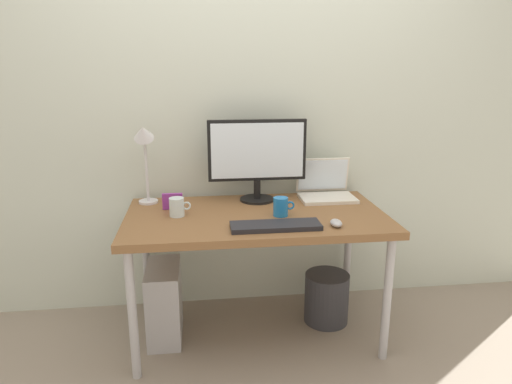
{
  "coord_description": "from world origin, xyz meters",
  "views": [
    {
      "loc": [
        -0.29,
        -2.34,
        1.48
      ],
      "look_at": [
        0.0,
        0.0,
        0.84
      ],
      "focal_mm": 32.51,
      "sensor_mm": 36.0,
      "label": 1
    }
  ],
  "objects_px": {
    "desk_lamp": "(144,145)",
    "photo_frame": "(173,201)",
    "monitor": "(257,155)",
    "keyboard": "(276,226)",
    "wastebasket": "(327,298)",
    "coffee_mug": "(281,207)",
    "laptop": "(325,188)",
    "desk": "(256,224)",
    "computer_tower": "(164,302)",
    "glass_cup": "(177,207)",
    "mouse": "(336,223)"
  },
  "relations": [
    {
      "from": "desk_lamp",
      "to": "glass_cup",
      "type": "bearing_deg",
      "value": -53.36
    },
    {
      "from": "desk_lamp",
      "to": "keyboard",
      "type": "bearing_deg",
      "value": -36.52
    },
    {
      "from": "keyboard",
      "to": "photo_frame",
      "type": "distance_m",
      "value": 0.63
    },
    {
      "from": "glass_cup",
      "to": "computer_tower",
      "type": "relative_size",
      "value": 0.27
    },
    {
      "from": "desk",
      "to": "desk_lamp",
      "type": "xyz_separation_m",
      "value": [
        -0.59,
        0.25,
        0.4
      ]
    },
    {
      "from": "laptop",
      "to": "coffee_mug",
      "type": "xyz_separation_m",
      "value": [
        -0.33,
        -0.31,
        -0.01
      ]
    },
    {
      "from": "monitor",
      "to": "wastebasket",
      "type": "relative_size",
      "value": 1.88
    },
    {
      "from": "desk_lamp",
      "to": "mouse",
      "type": "relative_size",
      "value": 5.29
    },
    {
      "from": "mouse",
      "to": "coffee_mug",
      "type": "xyz_separation_m",
      "value": [
        -0.24,
        0.2,
        0.03
      ]
    },
    {
      "from": "desk_lamp",
      "to": "mouse",
      "type": "distance_m",
      "value": 1.13
    },
    {
      "from": "keyboard",
      "to": "photo_frame",
      "type": "relative_size",
      "value": 4.0
    },
    {
      "from": "photo_frame",
      "to": "monitor",
      "type": "bearing_deg",
      "value": 13.97
    },
    {
      "from": "glass_cup",
      "to": "computer_tower",
      "type": "distance_m",
      "value": 0.57
    },
    {
      "from": "photo_frame",
      "to": "wastebasket",
      "type": "height_order",
      "value": "photo_frame"
    },
    {
      "from": "monitor",
      "to": "keyboard",
      "type": "distance_m",
      "value": 0.55
    },
    {
      "from": "mouse",
      "to": "wastebasket",
      "type": "bearing_deg",
      "value": 78.54
    },
    {
      "from": "desk",
      "to": "computer_tower",
      "type": "distance_m",
      "value": 0.68
    },
    {
      "from": "monitor",
      "to": "photo_frame",
      "type": "bearing_deg",
      "value": -166.03
    },
    {
      "from": "wastebasket",
      "to": "laptop",
      "type": "bearing_deg",
      "value": 84.3
    },
    {
      "from": "mouse",
      "to": "desk",
      "type": "bearing_deg",
      "value": 145.67
    },
    {
      "from": "monitor",
      "to": "glass_cup",
      "type": "height_order",
      "value": "monitor"
    },
    {
      "from": "desk",
      "to": "monitor",
      "type": "bearing_deg",
      "value": 81.26
    },
    {
      "from": "monitor",
      "to": "wastebasket",
      "type": "bearing_deg",
      "value": -23.36
    },
    {
      "from": "laptop",
      "to": "glass_cup",
      "type": "height_order",
      "value": "laptop"
    },
    {
      "from": "glass_cup",
      "to": "photo_frame",
      "type": "relative_size",
      "value": 1.03
    },
    {
      "from": "desk",
      "to": "laptop",
      "type": "relative_size",
      "value": 4.32
    },
    {
      "from": "monitor",
      "to": "desk_lamp",
      "type": "relative_size",
      "value": 1.18
    },
    {
      "from": "keyboard",
      "to": "coffee_mug",
      "type": "relative_size",
      "value": 3.89
    },
    {
      "from": "laptop",
      "to": "photo_frame",
      "type": "height_order",
      "value": "laptop"
    },
    {
      "from": "desk",
      "to": "mouse",
      "type": "bearing_deg",
      "value": -34.33
    },
    {
      "from": "laptop",
      "to": "coffee_mug",
      "type": "relative_size",
      "value": 2.83
    },
    {
      "from": "desk",
      "to": "wastebasket",
      "type": "height_order",
      "value": "desk"
    },
    {
      "from": "laptop",
      "to": "photo_frame",
      "type": "bearing_deg",
      "value": -171.45
    },
    {
      "from": "coffee_mug",
      "to": "photo_frame",
      "type": "distance_m",
      "value": 0.6
    },
    {
      "from": "desk_lamp",
      "to": "photo_frame",
      "type": "height_order",
      "value": "desk_lamp"
    },
    {
      "from": "keyboard",
      "to": "glass_cup",
      "type": "xyz_separation_m",
      "value": [
        -0.48,
        0.25,
        0.04
      ]
    },
    {
      "from": "laptop",
      "to": "photo_frame",
      "type": "distance_m",
      "value": 0.91
    },
    {
      "from": "desk",
      "to": "laptop",
      "type": "xyz_separation_m",
      "value": [
        0.45,
        0.26,
        0.12
      ]
    },
    {
      "from": "desk_lamp",
      "to": "glass_cup",
      "type": "relative_size",
      "value": 4.19
    },
    {
      "from": "desk",
      "to": "mouse",
      "type": "xyz_separation_m",
      "value": [
        0.37,
        -0.25,
        0.08
      ]
    },
    {
      "from": "computer_tower",
      "to": "wastebasket",
      "type": "distance_m",
      "value": 0.95
    },
    {
      "from": "keyboard",
      "to": "photo_frame",
      "type": "bearing_deg",
      "value": 144.42
    },
    {
      "from": "monitor",
      "to": "laptop",
      "type": "relative_size",
      "value": 1.76
    },
    {
      "from": "monitor",
      "to": "keyboard",
      "type": "height_order",
      "value": "monitor"
    },
    {
      "from": "desk",
      "to": "keyboard",
      "type": "height_order",
      "value": "keyboard"
    },
    {
      "from": "photo_frame",
      "to": "wastebasket",
      "type": "xyz_separation_m",
      "value": [
        0.88,
        -0.05,
        -0.62
      ]
    },
    {
      "from": "mouse",
      "to": "wastebasket",
      "type": "height_order",
      "value": "mouse"
    },
    {
      "from": "mouse",
      "to": "desk_lamp",
      "type": "bearing_deg",
      "value": 152.52
    },
    {
      "from": "photo_frame",
      "to": "wastebasket",
      "type": "relative_size",
      "value": 0.37
    },
    {
      "from": "desk_lamp",
      "to": "mouse",
      "type": "xyz_separation_m",
      "value": [
        0.96,
        -0.5,
        -0.32
      ]
    }
  ]
}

